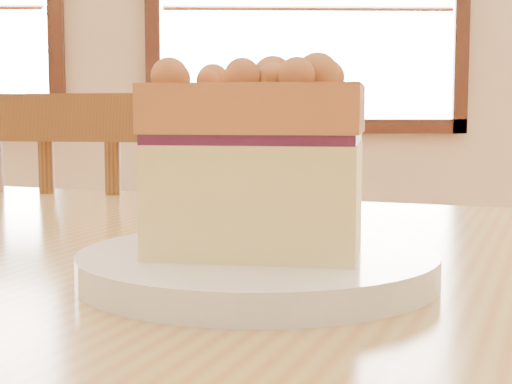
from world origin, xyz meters
TOP-DOWN VIEW (x-y plane):
  - plate at (-0.10, 0.12)m, footprint 0.21×0.21m
  - cake_slice at (-0.10, 0.12)m, footprint 0.14×0.11m

SIDE VIEW (x-z plane):
  - plate at x=-0.10m, z-range 0.75..0.77m
  - cake_slice at x=-0.10m, z-range 0.76..0.88m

